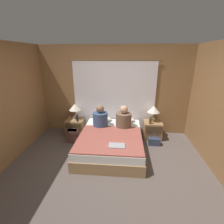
{
  "coord_description": "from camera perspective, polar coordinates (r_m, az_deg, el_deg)",
  "views": [
    {
      "loc": [
        0.33,
        -2.66,
        2.22
      ],
      "look_at": [
        0.0,
        1.12,
        0.88
      ],
      "focal_mm": 26.0,
      "sensor_mm": 36.0,
      "label": 1
    }
  ],
  "objects": [
    {
      "name": "wall_back",
      "position": [
        4.69,
        0.85,
        7.44
      ],
      "size": [
        4.34,
        0.06,
        2.5
      ],
      "color": "olive",
      "rests_on": "ground_plane"
    },
    {
      "name": "bed",
      "position": [
        4.05,
        -0.36,
        -10.35
      ],
      "size": [
        1.5,
        1.93,
        0.43
      ],
      "color": "#99754C",
      "rests_on": "ground_plane"
    },
    {
      "name": "curtain_panel",
      "position": [
        4.68,
        0.78,
        4.86
      ],
      "size": [
        2.52,
        0.02,
        2.1
      ],
      "color": "white",
      "rests_on": "ground_plane"
    },
    {
      "name": "person_right_in_bed",
      "position": [
        4.21,
        4.1,
        -2.43
      ],
      "size": [
        0.41,
        0.41,
        0.59
      ],
      "color": "brown",
      "rests_on": "bed"
    },
    {
      "name": "backpack_on_floor",
      "position": [
        4.51,
        -13.6,
        -7.88
      ],
      "size": [
        0.29,
        0.22,
        0.34
      ],
      "color": "brown",
      "rests_on": "ground_plane"
    },
    {
      "name": "beer_bottle_on_left_stand",
      "position": [
        4.58,
        -12.11,
        -2.11
      ],
      "size": [
        0.06,
        0.06,
        0.24
      ],
      "color": "black",
      "rests_on": "nightstand_left"
    },
    {
      "name": "handbag_on_floor",
      "position": [
        4.42,
        14.62,
        -9.85
      ],
      "size": [
        0.29,
        0.16,
        0.35
      ],
      "color": "#333D56",
      "rests_on": "ground_plane"
    },
    {
      "name": "laptop_on_bed",
      "position": [
        3.39,
        1.7,
        -11.69
      ],
      "size": [
        0.33,
        0.21,
        0.02
      ],
      "color": "#9EA0A5",
      "rests_on": "blanket_on_bed"
    },
    {
      "name": "pillow_right",
      "position": [
        4.61,
        4.62,
        -2.68
      ],
      "size": [
        0.54,
        0.29,
        0.12
      ],
      "color": "silver",
      "rests_on": "bed"
    },
    {
      "name": "beer_bottle_on_right_stand",
      "position": [
        4.44,
        13.32,
        -3.03
      ],
      "size": [
        0.07,
        0.07,
        0.22
      ],
      "color": "#513819",
      "rests_on": "nightstand_right"
    },
    {
      "name": "lamp_left",
      "position": [
        4.74,
        -12.86,
        1.39
      ],
      "size": [
        0.33,
        0.33,
        0.44
      ],
      "color": "#B2A899",
      "rests_on": "nightstand_left"
    },
    {
      "name": "person_left_in_bed",
      "position": [
        4.26,
        -4.14,
        -2.15
      ],
      "size": [
        0.39,
        0.39,
        0.59
      ],
      "color": "#38517A",
      "rests_on": "bed"
    },
    {
      "name": "nightstand_right",
      "position": [
        4.71,
        14.0,
        -6.08
      ],
      "size": [
        0.49,
        0.45,
        0.48
      ],
      "color": "#937047",
      "rests_on": "ground_plane"
    },
    {
      "name": "nightstand_left",
      "position": [
        4.86,
        -12.65,
        -5.13
      ],
      "size": [
        0.49,
        0.45,
        0.48
      ],
      "color": "#937047",
      "rests_on": "ground_plane"
    },
    {
      "name": "ground_plane",
      "position": [
        3.48,
        -1.72,
        -20.23
      ],
      "size": [
        16.0,
        16.0,
        0.0
      ],
      "primitive_type": "plane",
      "color": "#564C47"
    },
    {
      "name": "lamp_right",
      "position": [
        4.58,
        14.42,
        0.63
      ],
      "size": [
        0.33,
        0.33,
        0.44
      ],
      "color": "#B2A899",
      "rests_on": "nightstand_right"
    },
    {
      "name": "blanket_on_bed",
      "position": [
        3.69,
        -0.79,
        -9.36
      ],
      "size": [
        1.44,
        1.31,
        0.03
      ],
      "color": "#994C42",
      "rests_on": "bed"
    },
    {
      "name": "pillow_left",
      "position": [
        4.66,
        -3.51,
        -2.42
      ],
      "size": [
        0.54,
        0.29,
        0.12
      ],
      "color": "silver",
      "rests_on": "bed"
    }
  ]
}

